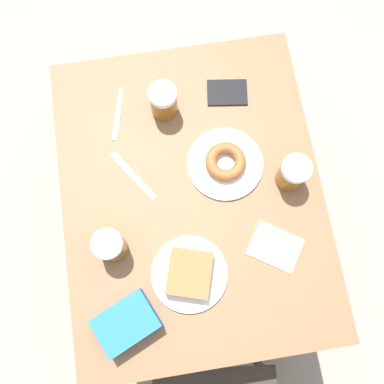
{
  "coord_description": "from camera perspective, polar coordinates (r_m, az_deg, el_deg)",
  "views": [
    {
      "loc": [
        0.05,
        0.3,
        1.95
      ],
      "look_at": [
        0.0,
        0.0,
        0.73
      ],
      "focal_mm": 40.0,
      "sensor_mm": 36.0,
      "label": 1
    }
  ],
  "objects": [
    {
      "name": "passport_near_edge",
      "position": [
        1.39,
        4.72,
        13.08
      ],
      "size": [
        0.14,
        0.1,
        0.01
      ],
      "rotation": [
        0.0,
        0.0,
        4.57
      ],
      "color": "black",
      "rests_on": "table"
    },
    {
      "name": "table",
      "position": [
        1.33,
        -0.0,
        -0.86
      ],
      "size": [
        0.78,
        0.98,
        0.71
      ],
      "color": "brown",
      "rests_on": "ground_plane"
    },
    {
      "name": "beer_mug_center",
      "position": [
        1.32,
        -3.83,
        11.99
      ],
      "size": [
        0.08,
        0.08,
        0.12
      ],
      "color": "#8C5619",
      "rests_on": "table"
    },
    {
      "name": "plate_with_donut",
      "position": [
        1.29,
        4.47,
        3.92
      ],
      "size": [
        0.23,
        0.23,
        0.04
      ],
      "color": "silver",
      "rests_on": "table"
    },
    {
      "name": "knife",
      "position": [
        1.3,
        -7.78,
        2.14
      ],
      "size": [
        0.12,
        0.17,
        0.0
      ],
      "rotation": [
        0.0,
        0.0,
        0.6
      ],
      "color": "silver",
      "rests_on": "table"
    },
    {
      "name": "beer_mug_right",
      "position": [
        1.26,
        13.33,
        2.3
      ],
      "size": [
        0.08,
        0.08,
        0.12
      ],
      "color": "#8C5619",
      "rests_on": "table"
    },
    {
      "name": "ground_plane",
      "position": [
        1.97,
        -0.0,
        -5.17
      ],
      "size": [
        8.0,
        8.0,
        0.0
      ],
      "primitive_type": "plane",
      "color": "gray"
    },
    {
      "name": "plate_with_cake",
      "position": [
        1.22,
        -0.34,
        -10.84
      ],
      "size": [
        0.22,
        0.22,
        0.05
      ],
      "color": "silver",
      "rests_on": "table"
    },
    {
      "name": "beer_mug_left",
      "position": [
        1.21,
        -10.84,
        -7.07
      ],
      "size": [
        0.08,
        0.08,
        0.12
      ],
      "color": "#8C5619",
      "rests_on": "table"
    },
    {
      "name": "fork",
      "position": [
        1.38,
        -9.81,
        10.23
      ],
      "size": [
        0.06,
        0.17,
        0.0
      ],
      "rotation": [
        0.0,
        0.0,
        2.89
      ],
      "color": "silver",
      "rests_on": "table"
    },
    {
      "name": "napkin_folded",
      "position": [
        1.27,
        11.05,
        -7.21
      ],
      "size": [
        0.18,
        0.17,
        0.0
      ],
      "rotation": [
        0.0,
        0.0,
        5.7
      ],
      "color": "white",
      "rests_on": "table"
    },
    {
      "name": "blue_pouch",
      "position": [
        1.22,
        -8.72,
        -16.9
      ],
      "size": [
        0.19,
        0.17,
        0.07
      ],
      "rotation": [
        0.0,
        0.0,
        3.56
      ],
      "color": "blue",
      "rests_on": "table"
    }
  ]
}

